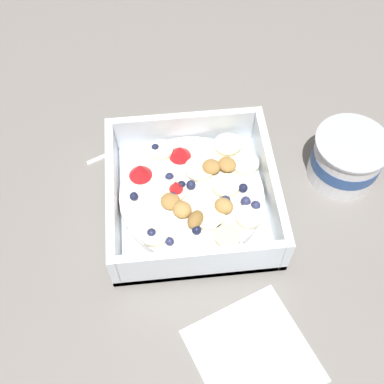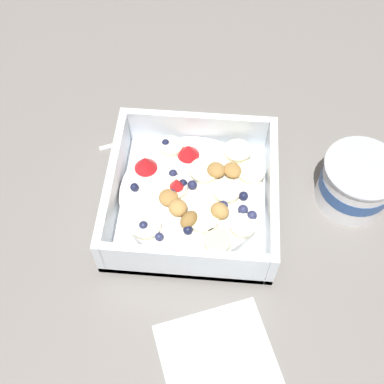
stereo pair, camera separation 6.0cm
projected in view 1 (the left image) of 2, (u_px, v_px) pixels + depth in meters
The scene contains 5 objects.
ground_plane at pixel (193, 213), 0.62m from camera, with size 2.40×2.40×0.00m, color gray.
fruit_bowl at pixel (192, 195), 0.61m from camera, with size 0.21×0.21×0.06m.
spoon at pixel (166, 128), 0.69m from camera, with size 0.09×0.17×0.01m.
yogurt_cup at pixel (346, 158), 0.62m from camera, with size 0.09×0.09×0.07m.
folded_napkin at pixel (253, 355), 0.52m from camera, with size 0.12×0.12×0.01m, color silver.
Camera 1 is at (0.31, -0.03, 0.54)m, focal length 45.26 mm.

